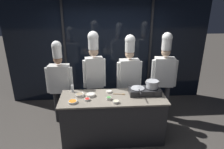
% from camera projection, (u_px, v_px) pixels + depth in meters
% --- Properties ---
extents(ground_plane, '(24.00, 24.00, 0.00)m').
position_uv_depth(ground_plane, '(113.00, 137.00, 4.03)').
color(ground_plane, '#47423D').
extents(window_wall_back, '(5.12, 0.09, 2.70)m').
position_uv_depth(window_wall_back, '(108.00, 51.00, 5.15)').
color(window_wall_back, black).
rests_on(window_wall_back, ground_plane).
extents(demo_counter, '(1.96, 0.72, 0.91)m').
position_uv_depth(demo_counter, '(113.00, 118.00, 3.87)').
color(demo_counter, '#2D2D30').
rests_on(demo_counter, ground_plane).
extents(portable_stove, '(0.60, 0.32, 0.12)m').
position_uv_depth(portable_stove, '(145.00, 91.00, 3.81)').
color(portable_stove, '#28282B').
rests_on(portable_stove, demo_counter).
extents(frying_pan, '(0.27, 0.46, 0.04)m').
position_uv_depth(frying_pan, '(138.00, 87.00, 3.77)').
color(frying_pan, '#ADAFB5').
rests_on(frying_pan, portable_stove).
extents(stock_pot, '(0.26, 0.23, 0.14)m').
position_uv_depth(stock_pot, '(152.00, 84.00, 3.77)').
color(stock_pot, '#B7BABF').
rests_on(stock_pot, portable_stove).
extents(squeeze_bottle_clear, '(0.05, 0.05, 0.18)m').
position_uv_depth(squeeze_bottle_clear, '(72.00, 88.00, 3.88)').
color(squeeze_bottle_clear, white).
rests_on(squeeze_bottle_clear, demo_counter).
extents(prep_bowl_mushrooms, '(0.16, 0.16, 0.05)m').
position_uv_depth(prep_bowl_mushrooms, '(80.00, 95.00, 3.73)').
color(prep_bowl_mushrooms, silver).
rests_on(prep_bowl_mushrooms, demo_counter).
extents(prep_bowl_noodles, '(0.11, 0.11, 0.04)m').
position_uv_depth(prep_bowl_noodles, '(116.00, 102.00, 3.48)').
color(prep_bowl_noodles, silver).
rests_on(prep_bowl_noodles, demo_counter).
extents(prep_bowl_carrots, '(0.17, 0.17, 0.04)m').
position_uv_depth(prep_bowl_carrots, '(73.00, 102.00, 3.49)').
color(prep_bowl_carrots, silver).
rests_on(prep_bowl_carrots, demo_counter).
extents(prep_bowl_bell_pepper, '(0.10, 0.10, 0.04)m').
position_uv_depth(prep_bowl_bell_pepper, '(87.00, 99.00, 3.58)').
color(prep_bowl_bell_pepper, silver).
rests_on(prep_bowl_bell_pepper, demo_counter).
extents(prep_bowl_scallions, '(0.10, 0.10, 0.05)m').
position_uv_depth(prep_bowl_scallions, '(109.00, 98.00, 3.60)').
color(prep_bowl_scallions, silver).
rests_on(prep_bowl_scallions, demo_counter).
extents(prep_bowl_onion, '(0.11, 0.11, 0.03)m').
position_uv_depth(prep_bowl_onion, '(109.00, 91.00, 3.88)').
color(prep_bowl_onion, silver).
rests_on(prep_bowl_onion, demo_counter).
extents(prep_bowl_garlic, '(0.17, 0.17, 0.05)m').
position_uv_depth(prep_bowl_garlic, '(91.00, 95.00, 3.73)').
color(prep_bowl_garlic, silver).
rests_on(prep_bowl_garlic, demo_counter).
extents(serving_spoon_slotted, '(0.23, 0.06, 0.02)m').
position_uv_depth(serving_spoon_slotted, '(122.00, 94.00, 3.80)').
color(serving_spoon_slotted, olive).
rests_on(serving_spoon_slotted, demo_counter).
extents(chef_head, '(0.56, 0.24, 1.84)m').
position_uv_depth(chef_head, '(60.00, 79.00, 4.19)').
color(chef_head, '#232326').
rests_on(chef_head, ground_plane).
extents(chef_sous, '(0.47, 0.24, 2.02)m').
position_uv_depth(chef_sous, '(94.00, 69.00, 4.20)').
color(chef_sous, '#232326').
rests_on(chef_sous, ground_plane).
extents(chef_line, '(0.54, 0.24, 1.95)m').
position_uv_depth(chef_line, '(129.00, 73.00, 4.26)').
color(chef_line, '#4C4C51').
rests_on(chef_line, ground_plane).
extents(chef_pastry, '(0.55, 0.27, 1.98)m').
position_uv_depth(chef_pastry, '(164.00, 71.00, 4.33)').
color(chef_pastry, '#4C4C51').
rests_on(chef_pastry, ground_plane).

